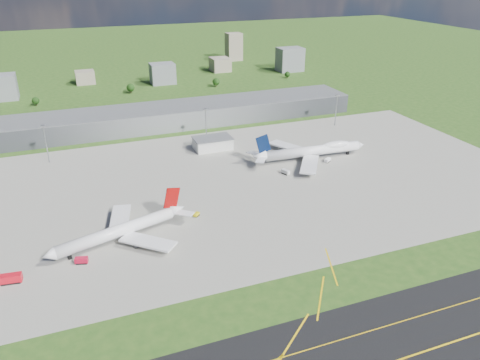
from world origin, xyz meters
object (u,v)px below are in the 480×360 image
object	(u,v)px
airliner_red_twin	(122,230)
crash_tender	(82,261)
van_white_far	(328,160)
airliner_blue_quad	(312,151)
van_white_near	(285,172)
fire_truck	(11,279)
tug_yellow	(196,215)

from	to	relation	value
airliner_red_twin	crash_tender	world-z (taller)	airliner_red_twin
airliner_red_twin	van_white_far	size ratio (longest dim) A/B	12.78
airliner_blue_quad	van_white_near	xyz separation A→B (m)	(-27.80, -16.12, -4.57)
fire_truck	crash_tender	xyz separation A→B (m)	(28.53, 3.91, -0.48)
fire_truck	van_white_near	xyz separation A→B (m)	(155.60, 59.19, -0.55)
crash_tender	van_white_far	bearing A→B (deg)	36.95
airliner_blue_quad	crash_tender	world-z (taller)	airliner_blue_quad
airliner_red_twin	tug_yellow	world-z (taller)	airliner_red_twin
crash_tender	van_white_far	size ratio (longest dim) A/B	1.10
van_white_near	fire_truck	bearing A→B (deg)	89.10
tug_yellow	fire_truck	bearing A→B (deg)	152.82
van_white_near	airliner_blue_quad	bearing A→B (deg)	-81.62
airliner_blue_quad	crash_tender	size ratio (longest dim) A/B	13.64
fire_truck	van_white_far	size ratio (longest dim) A/B	1.69
crash_tender	van_white_far	xyz separation A→B (m)	(162.04, 62.93, -0.18)
airliner_red_twin	airliner_blue_quad	bearing A→B (deg)	-174.59
tug_yellow	van_white_far	bearing A→B (deg)	-22.98
tug_yellow	van_white_far	distance (m)	110.04
fire_truck	airliner_red_twin	bearing A→B (deg)	26.40
airliner_red_twin	van_white_near	bearing A→B (deg)	-176.49
van_white_near	crash_tender	bearing A→B (deg)	91.79
airliner_red_twin	van_white_near	distance (m)	115.05
crash_tender	van_white_far	distance (m)	173.83
crash_tender	tug_yellow	size ratio (longest dim) A/B	1.50
airliner_blue_quad	tug_yellow	world-z (taller)	airliner_blue_quad
airliner_blue_quad	fire_truck	distance (m)	198.30
crash_tender	airliner_blue_quad	bearing A→B (deg)	40.48
van_white_far	crash_tender	bearing A→B (deg)	168.04
tug_yellow	crash_tender	bearing A→B (deg)	156.97
fire_truck	van_white_near	distance (m)	166.48
airliner_blue_quad	crash_tender	xyz separation A→B (m)	(-154.87, -71.40, -4.49)
airliner_red_twin	van_white_far	world-z (taller)	airliner_red_twin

